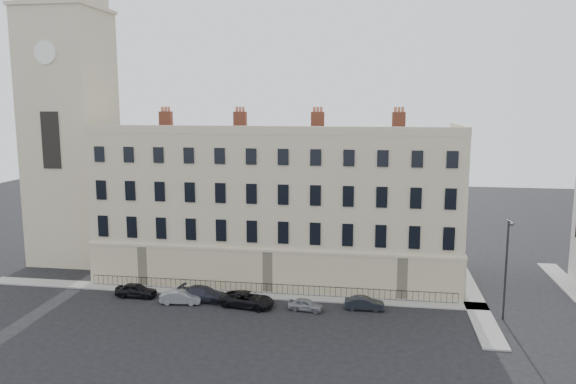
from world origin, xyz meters
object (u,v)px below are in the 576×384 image
Objects in this scene: car_a at (136,290)px; car_b at (181,297)px; streetlamp at (506,265)px; car_c at (203,294)px; car_e at (306,305)px; car_f at (364,303)px; car_d at (247,299)px.

car_b is (4.72, -1.01, -0.05)m from car_a.
car_b is at bearing 175.76° from streetlamp.
car_c is 1.47× the size of car_e.
car_f is (14.57, 0.09, -0.10)m from car_c.
streetlamp is (26.05, -0.44, 4.11)m from car_c.
car_c reaches higher than car_e.
car_c is at bearing -89.75° from car_a.
streetlamp reaches higher than car_f.
car_a is at bearing 95.72° from car_e.
car_a is 0.44× the size of streetlamp.
car_b is at bearing 125.34° from car_c.
car_a is at bearing 89.01° from car_f.
car_a reaches higher than car_f.
car_c is at bearing -66.09° from car_b.
car_a is 4.82m from car_b.
car_f is at bearing -89.45° from car_a.
car_a is 0.83× the size of car_c.
car_f is 12.24m from streetlamp.
car_e is at bearing -94.85° from car_b.
car_b is 28.16m from streetlamp.
car_f is at bearing -75.63° from car_d.
car_a is 0.80× the size of car_d.
car_c is at bearing 93.51° from car_e.
car_d is 1.54× the size of car_e.
car_d reaches higher than car_c.
car_b is 11.33m from car_e.
car_b reaches higher than car_e.
car_f is at bearing -91.41° from car_b.
streetlamp reaches higher than car_c.
car_a is at bearing 173.83° from streetlamp.
car_a is at bearing 96.14° from car_c.
car_a is 16.08m from car_e.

